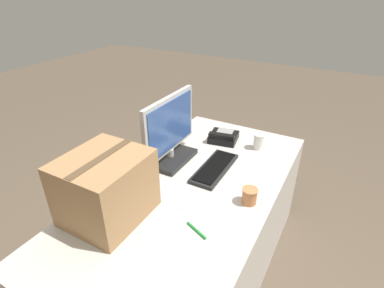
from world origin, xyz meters
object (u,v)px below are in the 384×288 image
desk_phone (223,137)px  pen_marker (196,230)px  paper_cup_left (250,196)px  keyboard (215,168)px  cardboard_box (106,188)px  spoon (176,210)px  paper_cup_right (259,141)px  monitor (170,134)px

desk_phone → pen_marker: (-0.89, -0.26, -0.03)m
paper_cup_left → pen_marker: 0.35m
keyboard → pen_marker: keyboard is taller
keyboard → cardboard_box: bearing=154.4°
desk_phone → spoon: desk_phone is taller
paper_cup_left → cardboard_box: size_ratio=0.22×
paper_cup_left → pen_marker: bearing=155.4°
paper_cup_right → pen_marker: size_ratio=0.87×
cardboard_box → monitor: bearing=1.1°
desk_phone → cardboard_box: 1.02m
keyboard → spoon: 0.43m
paper_cup_right → pen_marker: paper_cup_right is taller
cardboard_box → pen_marker: 0.48m
monitor → desk_phone: size_ratio=2.33×
monitor → paper_cup_left: size_ratio=5.92×
desk_phone → paper_cup_right: size_ratio=2.01×
spoon → paper_cup_right: bearing=-142.4°
desk_phone → cardboard_box: (-0.99, 0.18, 0.13)m
monitor → pen_marker: bearing=-136.9°
paper_cup_left → paper_cup_right: bearing=13.5°
spoon → cardboard_box: size_ratio=0.32×
keyboard → pen_marker: bearing=-164.4°
pen_marker → desk_phone: bearing=-51.7°
desk_phone → pen_marker: size_ratio=1.75×
pen_marker → monitor: bearing=-24.7°
monitor → pen_marker: (-0.48, -0.45, -0.18)m
cardboard_box → pen_marker: cardboard_box is taller
paper_cup_left → spoon: 0.39m
desk_phone → cardboard_box: size_ratio=0.56×
monitor → cardboard_box: (-0.58, -0.01, -0.02)m
desk_phone → paper_cup_right: paper_cup_right is taller
pen_marker → keyboard: bearing=-51.7°
monitor → cardboard_box: 0.58m
desk_phone → spoon: (-0.81, -0.10, -0.03)m
spoon → pen_marker: pen_marker is taller
cardboard_box → paper_cup_right: bearing=-23.6°
keyboard → spoon: size_ratio=3.33×
monitor → keyboard: (0.03, -0.30, -0.18)m
paper_cup_right → spoon: (-0.82, 0.16, -0.05)m
paper_cup_left → pen_marker: paper_cup_left is taller
monitor → spoon: 0.53m
desk_phone → spoon: 0.82m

